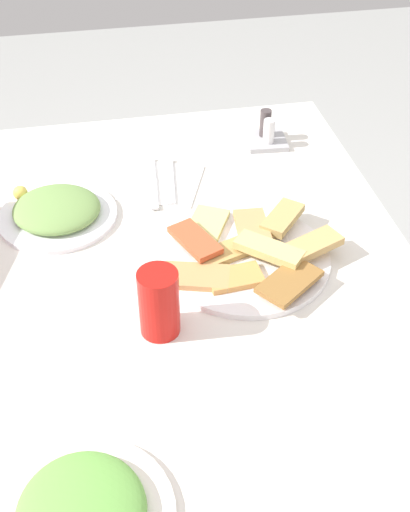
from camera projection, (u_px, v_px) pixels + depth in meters
ground_plane at (185, 483)px, 1.66m from camera, size 6.00×6.00×0.00m
dining_table at (178, 302)px, 1.25m from camera, size 1.19×0.90×0.70m
pide_platter at (246, 254)px, 1.22m from camera, size 0.32×0.35×0.05m
salad_plate_greens at (56, 211)px, 1.32m from camera, size 0.24×0.24×0.04m
soda_can at (159, 303)px, 1.06m from camera, size 0.09×0.09×0.12m
paper_napkin at (161, 183)px, 1.42m from camera, size 0.21×0.21×0.00m
fork at (170, 181)px, 1.42m from camera, size 0.17×0.04×0.00m
spoon at (153, 182)px, 1.42m from camera, size 0.20×0.03×0.00m
condiment_caddy at (267, 134)px, 1.54m from camera, size 0.10×0.10×0.08m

